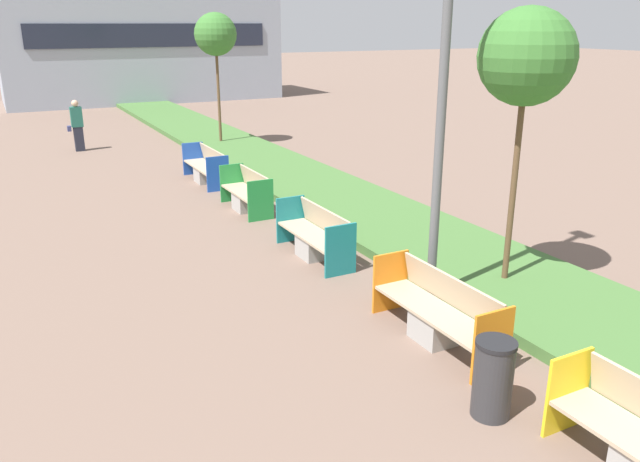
{
  "coord_description": "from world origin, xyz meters",
  "views": [
    {
      "loc": [
        -4.18,
        1.24,
        4.26
      ],
      "look_at": [
        0.9,
        10.94,
        0.6
      ],
      "focal_mm": 35.0,
      "sensor_mm": 36.0,
      "label": 1
    }
  ],
  "objects_px": {
    "sapling_tree_near": "(527,58)",
    "sapling_tree_far": "(216,35)",
    "bench_orange_frame": "(438,316)",
    "bench_green_frame": "(247,195)",
    "pedestrian_walking": "(77,125)",
    "bench_blue_frame": "(206,169)",
    "litter_bin": "(493,378)",
    "bench_teal_frame": "(315,238)"
  },
  "relations": [
    {
      "from": "bench_orange_frame",
      "to": "sapling_tree_far",
      "type": "xyz_separation_m",
      "value": [
        2.15,
        15.44,
        3.49
      ]
    },
    {
      "from": "bench_orange_frame",
      "to": "sapling_tree_far",
      "type": "height_order",
      "value": "sapling_tree_far"
    },
    {
      "from": "bench_teal_frame",
      "to": "sapling_tree_far",
      "type": "relative_size",
      "value": 0.46
    },
    {
      "from": "bench_teal_frame",
      "to": "bench_orange_frame",
      "type": "bearing_deg",
      "value": -89.96
    },
    {
      "from": "bench_blue_frame",
      "to": "sapling_tree_near",
      "type": "relative_size",
      "value": 0.5
    },
    {
      "from": "bench_orange_frame",
      "to": "bench_teal_frame",
      "type": "bearing_deg",
      "value": 90.04
    },
    {
      "from": "litter_bin",
      "to": "sapling_tree_far",
      "type": "distance_m",
      "value": 17.7
    },
    {
      "from": "litter_bin",
      "to": "sapling_tree_near",
      "type": "distance_m",
      "value": 5.03
    },
    {
      "from": "bench_green_frame",
      "to": "bench_blue_frame",
      "type": "bearing_deg",
      "value": 89.92
    },
    {
      "from": "sapling_tree_near",
      "to": "pedestrian_walking",
      "type": "relative_size",
      "value": 2.57
    },
    {
      "from": "litter_bin",
      "to": "sapling_tree_near",
      "type": "xyz_separation_m",
      "value": [
        2.72,
        2.66,
        3.28
      ]
    },
    {
      "from": "bench_orange_frame",
      "to": "litter_bin",
      "type": "relative_size",
      "value": 2.46
    },
    {
      "from": "bench_teal_frame",
      "to": "bench_green_frame",
      "type": "xyz_separation_m",
      "value": [
        -0.0,
        3.55,
        -0.01
      ]
    },
    {
      "from": "bench_teal_frame",
      "to": "bench_green_frame",
      "type": "bearing_deg",
      "value": 90.04
    },
    {
      "from": "pedestrian_walking",
      "to": "litter_bin",
      "type": "bearing_deg",
      "value": -83.92
    },
    {
      "from": "bench_orange_frame",
      "to": "sapling_tree_near",
      "type": "distance_m",
      "value": 4.12
    },
    {
      "from": "bench_blue_frame",
      "to": "pedestrian_walking",
      "type": "distance_m",
      "value": 6.92
    },
    {
      "from": "bench_teal_frame",
      "to": "bench_blue_frame",
      "type": "height_order",
      "value": "same"
    },
    {
      "from": "bench_blue_frame",
      "to": "bench_teal_frame",
      "type": "bearing_deg",
      "value": -90.02
    },
    {
      "from": "sapling_tree_far",
      "to": "sapling_tree_near",
      "type": "bearing_deg",
      "value": -90.0
    },
    {
      "from": "bench_green_frame",
      "to": "sapling_tree_near",
      "type": "distance_m",
      "value": 7.5
    },
    {
      "from": "bench_teal_frame",
      "to": "pedestrian_walking",
      "type": "relative_size",
      "value": 1.2
    },
    {
      "from": "bench_orange_frame",
      "to": "sapling_tree_far",
      "type": "distance_m",
      "value": 15.98
    },
    {
      "from": "litter_bin",
      "to": "bench_orange_frame",
      "type": "bearing_deg",
      "value": 71.74
    },
    {
      "from": "litter_bin",
      "to": "sapling_tree_near",
      "type": "relative_size",
      "value": 0.21
    },
    {
      "from": "bench_green_frame",
      "to": "pedestrian_walking",
      "type": "height_order",
      "value": "pedestrian_walking"
    },
    {
      "from": "sapling_tree_far",
      "to": "bench_green_frame",
      "type": "bearing_deg",
      "value": -104.83
    },
    {
      "from": "sapling_tree_far",
      "to": "pedestrian_walking",
      "type": "relative_size",
      "value": 2.63
    },
    {
      "from": "sapling_tree_near",
      "to": "sapling_tree_far",
      "type": "bearing_deg",
      "value": 90.0
    },
    {
      "from": "sapling_tree_near",
      "to": "bench_blue_frame",
      "type": "bearing_deg",
      "value": 102.83
    },
    {
      "from": "bench_teal_frame",
      "to": "sapling_tree_near",
      "type": "bearing_deg",
      "value": -52.24
    },
    {
      "from": "sapling_tree_near",
      "to": "bench_orange_frame",
      "type": "bearing_deg",
      "value": -156.27
    },
    {
      "from": "bench_green_frame",
      "to": "bench_orange_frame",
      "type": "bearing_deg",
      "value": -89.96
    },
    {
      "from": "bench_green_frame",
      "to": "sapling_tree_far",
      "type": "xyz_separation_m",
      "value": [
        2.16,
        8.16,
        3.51
      ]
    },
    {
      "from": "bench_green_frame",
      "to": "sapling_tree_near",
      "type": "height_order",
      "value": "sapling_tree_near"
    },
    {
      "from": "bench_blue_frame",
      "to": "sapling_tree_far",
      "type": "distance_m",
      "value": 6.49
    },
    {
      "from": "litter_bin",
      "to": "pedestrian_walking",
      "type": "relative_size",
      "value": 0.53
    },
    {
      "from": "bench_blue_frame",
      "to": "bench_green_frame",
      "type": "bearing_deg",
      "value": -90.08
    },
    {
      "from": "bench_green_frame",
      "to": "sapling_tree_near",
      "type": "bearing_deg",
      "value": -71.17
    },
    {
      "from": "bench_teal_frame",
      "to": "sapling_tree_far",
      "type": "bearing_deg",
      "value": 79.56
    },
    {
      "from": "bench_teal_frame",
      "to": "pedestrian_walking",
      "type": "bearing_deg",
      "value": 100.97
    },
    {
      "from": "bench_green_frame",
      "to": "sapling_tree_far",
      "type": "distance_m",
      "value": 9.14
    }
  ]
}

